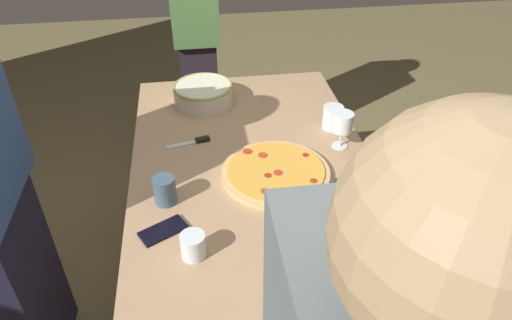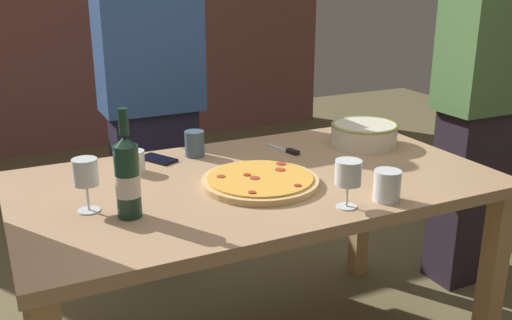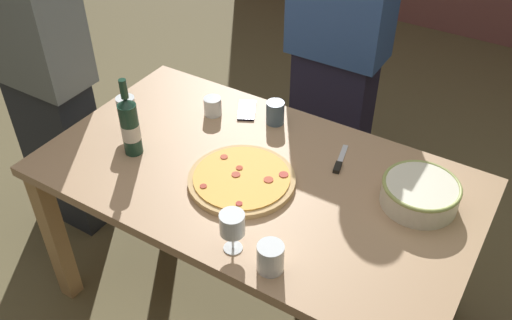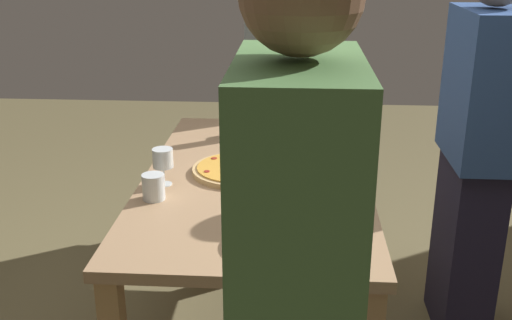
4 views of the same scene
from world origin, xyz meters
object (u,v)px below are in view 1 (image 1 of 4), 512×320
at_px(cup_amber, 193,246).
at_px(cell_phone, 163,231).
at_px(pizza, 276,173).
at_px(cup_spare, 333,117).
at_px(person_host, 195,30).
at_px(wine_glass_by_bottle, 343,123).
at_px(pizza_knife, 194,142).
at_px(cup_ceramic, 165,190).
at_px(dining_table, 256,194).
at_px(wine_bottle, 331,239).
at_px(serving_bowl, 203,93).
at_px(wine_glass_near_pizza, 306,274).

height_order(cup_amber, cell_phone, cup_amber).
relative_size(pizza, cup_spare, 4.02).
bearing_deg(cup_spare, person_host, 28.73).
bearing_deg(wine_glass_by_bottle, pizza, 117.73).
distance_m(cup_spare, pizza_knife, 0.57).
bearing_deg(pizza_knife, cup_amber, 177.70).
bearing_deg(cup_ceramic, dining_table, -71.99).
bearing_deg(cup_spare, wine_bottle, 163.10).
relative_size(serving_bowl, cup_ceramic, 2.74).
xyz_separation_m(wine_bottle, pizza_knife, (0.71, 0.35, -0.12)).
relative_size(wine_glass_by_bottle, cup_amber, 1.89).
distance_m(wine_bottle, pizza_knife, 0.79).
xyz_separation_m(dining_table, cup_spare, (0.27, -0.36, 0.14)).
xyz_separation_m(wine_bottle, wine_glass_by_bottle, (0.60, -0.22, -0.02)).
bearing_deg(cell_phone, dining_table, -81.29).
bearing_deg(person_host, pizza, 2.99).
bearing_deg(cell_phone, cup_spare, -81.30).
bearing_deg(pizza_knife, serving_bowl, -10.00).
xyz_separation_m(wine_glass_near_pizza, pizza_knife, (0.81, 0.26, -0.11)).
bearing_deg(cup_amber, wine_glass_by_bottle, -50.32).
relative_size(cup_spare, pizza_knife, 0.55).
xyz_separation_m(serving_bowl, pizza_knife, (-0.32, 0.06, -0.04)).
bearing_deg(person_host, wine_bottle, 2.43).
bearing_deg(cup_ceramic, cell_phone, 176.62).
distance_m(pizza, person_host, 1.26).
bearing_deg(cup_ceramic, wine_glass_near_pizza, -142.03).
relative_size(cup_amber, person_host, 0.05).
bearing_deg(wine_glass_near_pizza, person_host, 6.47).
bearing_deg(cup_spare, wine_glass_by_bottle, 176.73).
xyz_separation_m(wine_glass_near_pizza, wine_glass_by_bottle, (0.70, -0.31, -0.01)).
bearing_deg(pizza, wine_glass_near_pizza, 177.38).
bearing_deg(wine_bottle, serving_bowl, 15.78).
height_order(pizza, wine_glass_by_bottle, wine_glass_by_bottle).
bearing_deg(wine_glass_near_pizza, cup_spare, -20.63).
bearing_deg(person_host, cup_ceramic, -14.37).
relative_size(serving_bowl, wine_bottle, 0.83).
bearing_deg(cup_amber, cup_spare, -43.47).
distance_m(cup_amber, person_host, 1.58).
xyz_separation_m(dining_table, wine_glass_by_bottle, (0.13, -0.35, 0.20)).
distance_m(pizza_knife, person_host, 0.99).
height_order(dining_table, wine_glass_near_pizza, wine_glass_near_pizza).
height_order(wine_glass_near_pizza, cup_ceramic, wine_glass_near_pizza).
distance_m(pizza, cell_phone, 0.46).
bearing_deg(dining_table, person_host, 7.45).
relative_size(serving_bowl, wine_glass_by_bottle, 1.81).
bearing_deg(pizza_knife, dining_table, -138.09).
distance_m(wine_bottle, cell_phone, 0.53).
bearing_deg(cup_amber, cell_phone, 39.55).
bearing_deg(cup_ceramic, person_host, -6.92).
bearing_deg(serving_bowl, cell_phone, 167.99).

